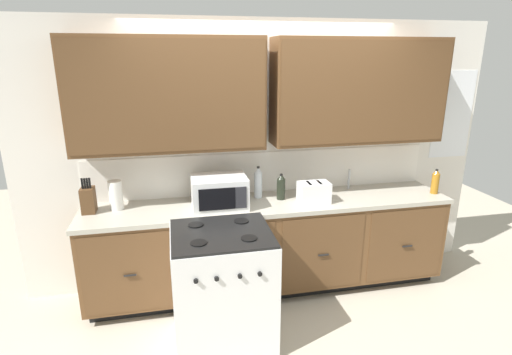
{
  "coord_description": "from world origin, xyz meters",
  "views": [
    {
      "loc": [
        -0.85,
        -3.06,
        2.2
      ],
      "look_at": [
        -0.14,
        0.27,
        1.16
      ],
      "focal_mm": 28.05,
      "sensor_mm": 36.0,
      "label": 1
    }
  ],
  "objects_px": {
    "toaster": "(314,192)",
    "paper_towel_roll": "(116,195)",
    "microwave": "(219,192)",
    "bottle_dark": "(281,187)",
    "bottle_clear": "(258,182)",
    "bottle_amber": "(435,182)",
    "stove_range": "(223,287)",
    "knife_block": "(88,200)"
  },
  "relations": [
    {
      "from": "bottle_dark",
      "to": "paper_towel_roll",
      "type": "bearing_deg",
      "value": 178.18
    },
    {
      "from": "microwave",
      "to": "paper_towel_roll",
      "type": "xyz_separation_m",
      "value": [
        -0.89,
        0.13,
        -0.01
      ]
    },
    {
      "from": "toaster",
      "to": "knife_block",
      "type": "bearing_deg",
      "value": 175.13
    },
    {
      "from": "paper_towel_roll",
      "to": "bottle_dark",
      "type": "distance_m",
      "value": 1.48
    },
    {
      "from": "bottle_amber",
      "to": "bottle_dark",
      "type": "bearing_deg",
      "value": 174.14
    },
    {
      "from": "microwave",
      "to": "bottle_dark",
      "type": "distance_m",
      "value": 0.6
    },
    {
      "from": "knife_block",
      "to": "bottle_clear",
      "type": "bearing_deg",
      "value": 2.74
    },
    {
      "from": "paper_towel_roll",
      "to": "bottle_clear",
      "type": "distance_m",
      "value": 1.28
    },
    {
      "from": "toaster",
      "to": "knife_block",
      "type": "height_order",
      "value": "knife_block"
    },
    {
      "from": "toaster",
      "to": "bottle_dark",
      "type": "bearing_deg",
      "value": 151.12
    },
    {
      "from": "stove_range",
      "to": "knife_block",
      "type": "height_order",
      "value": "knife_block"
    },
    {
      "from": "knife_block",
      "to": "bottle_amber",
      "type": "height_order",
      "value": "knife_block"
    },
    {
      "from": "stove_range",
      "to": "toaster",
      "type": "distance_m",
      "value": 1.19
    },
    {
      "from": "stove_range",
      "to": "bottle_clear",
      "type": "height_order",
      "value": "bottle_clear"
    },
    {
      "from": "toaster",
      "to": "bottle_amber",
      "type": "xyz_separation_m",
      "value": [
        1.24,
        -0.01,
        0.02
      ]
    },
    {
      "from": "paper_towel_roll",
      "to": "knife_block",
      "type": "bearing_deg",
      "value": -172.83
    },
    {
      "from": "knife_block",
      "to": "bottle_dark",
      "type": "distance_m",
      "value": 1.7
    },
    {
      "from": "microwave",
      "to": "toaster",
      "type": "bearing_deg",
      "value": -4.18
    },
    {
      "from": "bottle_dark",
      "to": "knife_block",
      "type": "bearing_deg",
      "value": 179.36
    },
    {
      "from": "microwave",
      "to": "bottle_amber",
      "type": "bearing_deg",
      "value": -1.88
    },
    {
      "from": "stove_range",
      "to": "bottle_amber",
      "type": "xyz_separation_m",
      "value": [
        2.16,
        0.52,
        0.56
      ]
    },
    {
      "from": "paper_towel_roll",
      "to": "bottle_dark",
      "type": "height_order",
      "value": "paper_towel_roll"
    },
    {
      "from": "microwave",
      "to": "toaster",
      "type": "relative_size",
      "value": 1.71
    },
    {
      "from": "microwave",
      "to": "bottle_amber",
      "type": "relative_size",
      "value": 1.95
    },
    {
      "from": "microwave",
      "to": "bottle_amber",
      "type": "distance_m",
      "value": 2.1
    },
    {
      "from": "knife_block",
      "to": "bottle_clear",
      "type": "height_order",
      "value": "knife_block"
    },
    {
      "from": "toaster",
      "to": "bottle_clear",
      "type": "relative_size",
      "value": 0.92
    },
    {
      "from": "toaster",
      "to": "bottle_amber",
      "type": "relative_size",
      "value": 1.14
    },
    {
      "from": "microwave",
      "to": "bottle_dark",
      "type": "xyz_separation_m",
      "value": [
        0.59,
        0.09,
        -0.02
      ]
    },
    {
      "from": "microwave",
      "to": "knife_block",
      "type": "xyz_separation_m",
      "value": [
        -1.11,
        0.11,
        -0.02
      ]
    },
    {
      "from": "knife_block",
      "to": "paper_towel_roll",
      "type": "bearing_deg",
      "value": 7.17
    },
    {
      "from": "stove_range",
      "to": "bottle_dark",
      "type": "height_order",
      "value": "bottle_dark"
    },
    {
      "from": "knife_block",
      "to": "microwave",
      "type": "bearing_deg",
      "value": -5.4
    },
    {
      "from": "knife_block",
      "to": "bottle_amber",
      "type": "distance_m",
      "value": 3.22
    },
    {
      "from": "microwave",
      "to": "paper_towel_roll",
      "type": "distance_m",
      "value": 0.9
    },
    {
      "from": "microwave",
      "to": "bottle_amber",
      "type": "height_order",
      "value": "microwave"
    },
    {
      "from": "paper_towel_roll",
      "to": "bottle_clear",
      "type": "xyz_separation_m",
      "value": [
        1.28,
        0.04,
        0.02
      ]
    },
    {
      "from": "microwave",
      "to": "bottle_dark",
      "type": "height_order",
      "value": "microwave"
    },
    {
      "from": "toaster",
      "to": "paper_towel_roll",
      "type": "xyz_separation_m",
      "value": [
        -1.75,
        0.2,
        0.03
      ]
    },
    {
      "from": "toaster",
      "to": "bottle_clear",
      "type": "xyz_separation_m",
      "value": [
        -0.47,
        0.24,
        0.05
      ]
    },
    {
      "from": "paper_towel_roll",
      "to": "bottle_dark",
      "type": "bearing_deg",
      "value": -1.82
    },
    {
      "from": "bottle_amber",
      "to": "knife_block",
      "type": "bearing_deg",
      "value": 176.9
    }
  ]
}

